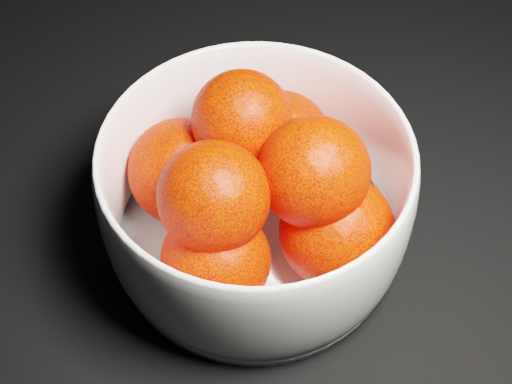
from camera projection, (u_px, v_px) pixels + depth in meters
name	position (u px, v px, depth m)	size (l,w,h in m)	color
bowl	(256.00, 197.00, 0.50)	(0.22, 0.22, 0.11)	white
orange_pile	(257.00, 185.00, 0.49)	(0.16, 0.17, 0.12)	#FF1B01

